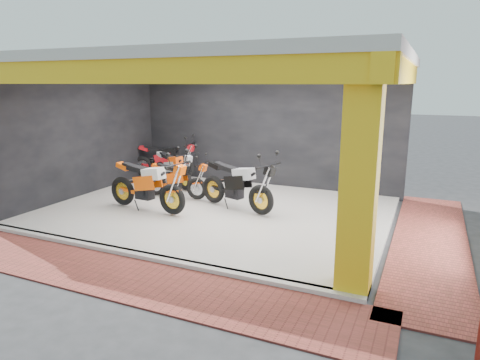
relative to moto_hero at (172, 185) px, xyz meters
The scene contains 16 objects.
ground 1.58m from the moto_hero, 58.32° to the right, with size 80.00×80.00×0.00m, color #2D2D30.
showroom_floor 1.36m from the moto_hero, 50.63° to the left, with size 8.00×6.00×0.10m, color white.
showroom_ceiling 2.98m from the moto_hero, 50.63° to the left, with size 8.40×6.40×0.20m, color beige.
back_wall 4.12m from the moto_hero, 79.91° to the left, with size 8.20×0.20×3.50m, color black.
left_wall 3.62m from the moto_hero, 165.81° to the left, with size 0.20×6.20×3.50m, color black.
corner_column 4.92m from the moto_hero, 23.01° to the right, with size 0.50×0.50×3.50m, color yellow.
header_beam_front 3.34m from the moto_hero, 71.79° to the right, with size 8.40×0.30×0.40m, color yellow.
header_beam_right 5.38m from the moto_hero, 10.34° to the left, with size 0.30×6.40×0.40m, color yellow.
floor_kerb 2.41m from the moto_hero, 71.95° to the right, with size 8.00×0.20×0.10m, color white.
paver_front 3.13m from the moto_hero, 76.53° to the right, with size 9.00×1.40×0.03m, color #933830.
paver_right 5.63m from the moto_hero, ahead, with size 1.40×7.00×0.03m, color #933830.
moto_hero is the anchor object (origin of this frame).
moto_row_a 2.05m from the moto_hero, 23.68° to the left, with size 2.37×0.88×1.45m, color black, non-canonical shape.
moto_row_b 1.41m from the moto_hero, 96.17° to the left, with size 1.93×0.72×1.18m, color #DE4909, non-canonical shape.
moto_row_c 2.36m from the moto_hero, 114.50° to the left, with size 2.08×0.77×1.27m, color #999CA0, non-canonical shape.
moto_row_d 3.77m from the moto_hero, 117.11° to the left, with size 2.24×0.83×1.37m, color #B5131A, non-canonical shape.
Camera 1 is at (4.63, -6.91, 3.12)m, focal length 32.00 mm.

